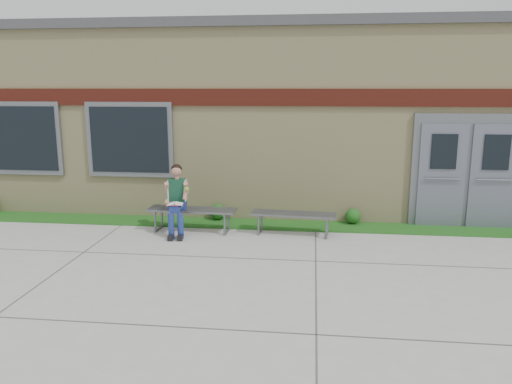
# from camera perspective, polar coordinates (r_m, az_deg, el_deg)

# --- Properties ---
(ground) EXTENTS (80.00, 80.00, 0.00)m
(ground) POSITION_cam_1_polar(r_m,az_deg,el_deg) (7.92, -0.47, -8.87)
(ground) COLOR #9E9E99
(ground) RESTS_ON ground
(grass_strip) EXTENTS (16.00, 0.80, 0.02)m
(grass_strip) POSITION_cam_1_polar(r_m,az_deg,el_deg) (10.38, 1.29, -3.73)
(grass_strip) COLOR #134814
(grass_strip) RESTS_ON ground
(school_building) EXTENTS (16.20, 6.22, 4.20)m
(school_building) POSITION_cam_1_polar(r_m,az_deg,el_deg) (13.39, 2.68, 8.89)
(school_building) COLOR beige
(school_building) RESTS_ON ground
(bench_left) EXTENTS (1.77, 0.56, 0.45)m
(bench_left) POSITION_cam_1_polar(r_m,az_deg,el_deg) (9.95, -7.31, -2.49)
(bench_left) COLOR slate
(bench_left) RESTS_ON ground
(bench_right) EXTENTS (1.66, 0.59, 0.42)m
(bench_right) POSITION_cam_1_polar(r_m,az_deg,el_deg) (9.68, 4.28, -2.98)
(bench_right) COLOR slate
(bench_right) RESTS_ON ground
(girl) EXTENTS (0.51, 0.83, 1.35)m
(girl) POSITION_cam_1_polar(r_m,az_deg,el_deg) (9.74, -9.05, -0.72)
(girl) COLOR navy
(girl) RESTS_ON ground
(shrub_mid) EXTENTS (0.34, 0.34, 0.34)m
(shrub_mid) POSITION_cam_1_polar(r_m,az_deg,el_deg) (10.72, -4.38, -2.26)
(shrub_mid) COLOR #134814
(shrub_mid) RESTS_ON grass_strip
(shrub_east) EXTENTS (0.32, 0.32, 0.32)m
(shrub_east) POSITION_cam_1_polar(r_m,az_deg,el_deg) (10.57, 11.02, -2.72)
(shrub_east) COLOR #134814
(shrub_east) RESTS_ON grass_strip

